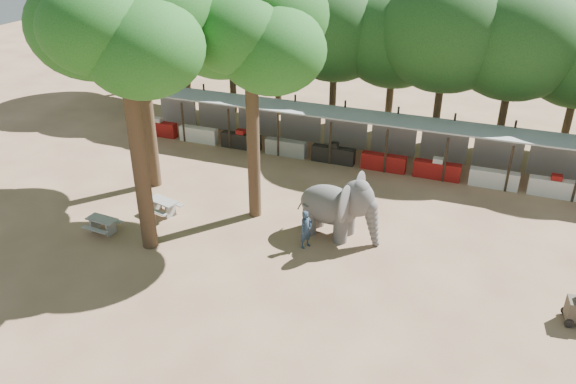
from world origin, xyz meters
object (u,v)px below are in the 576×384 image
(yard_tree_left, at_px, (136,18))
(yard_tree_back, at_px, (249,23))
(elephant, at_px, (339,206))
(handler, at_px, (306,229))
(yard_tree_center, at_px, (121,17))
(picnic_table_near, at_px, (102,223))
(picnic_table_far, at_px, (163,205))

(yard_tree_left, bearing_deg, yard_tree_back, -9.46)
(elephant, height_order, handler, elephant)
(yard_tree_back, relative_size, handler, 6.84)
(yard_tree_center, relative_size, yard_tree_back, 1.06)
(yard_tree_back, relative_size, picnic_table_near, 7.98)
(elephant, bearing_deg, yard_tree_back, 179.73)
(yard_tree_left, distance_m, yard_tree_back, 6.09)
(yard_tree_center, height_order, picnic_table_near, yard_tree_center)
(yard_tree_left, bearing_deg, handler, -17.65)
(yard_tree_left, height_order, picnic_table_far, yard_tree_left)
(yard_tree_left, height_order, yard_tree_center, yard_tree_center)
(yard_tree_center, height_order, elephant, yard_tree_center)
(handler, distance_m, picnic_table_far, 7.04)
(elephant, distance_m, picnic_table_near, 10.21)
(elephant, relative_size, handler, 2.27)
(yard_tree_back, bearing_deg, picnic_table_far, -156.31)
(yard_tree_back, xyz_separation_m, picnic_table_near, (-5.37, -4.01, -8.10))
(yard_tree_back, xyz_separation_m, handler, (3.22, -1.93, -7.71))
(elephant, distance_m, handler, 1.77)
(yard_tree_left, xyz_separation_m, picnic_table_far, (2.19, -2.67, -7.74))
(yard_tree_left, relative_size, picnic_table_far, 6.58)
(picnic_table_near, bearing_deg, handler, 17.74)
(yard_tree_left, relative_size, picnic_table_near, 7.74)
(handler, distance_m, picnic_table_near, 8.85)
(picnic_table_near, bearing_deg, elephant, 23.93)
(yard_tree_left, bearing_deg, picnic_table_far, -50.68)
(yard_tree_center, distance_m, yard_tree_back, 5.04)
(picnic_table_far, bearing_deg, picnic_table_near, -109.29)
(yard_tree_center, height_order, handler, yard_tree_center)
(yard_tree_left, relative_size, yard_tree_center, 0.92)
(yard_tree_back, bearing_deg, handler, -30.99)
(yard_tree_back, bearing_deg, picnic_table_near, -143.25)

